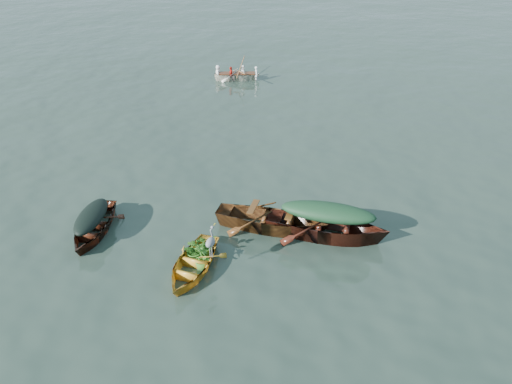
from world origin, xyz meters
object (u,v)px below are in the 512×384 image
dark_covered_boat (94,233)px  heron (211,247)px  yellow_dinghy (193,271)px  open_wooden_boat (271,229)px  green_tarp_boat (326,237)px  rowed_boat (237,80)px

dark_covered_boat → heron: bearing=-22.2°
yellow_dinghy → open_wooden_boat: (1.40, 2.67, 0.00)m
yellow_dinghy → dark_covered_boat: bearing=167.2°
green_tarp_boat → heron: size_ratio=5.60×
dark_covered_boat → green_tarp_boat: size_ratio=0.71×
open_wooden_boat → heron: heron is taller
open_wooden_boat → rowed_boat: 15.14m
yellow_dinghy → dark_covered_boat: (-3.68, 0.60, 0.00)m
rowed_boat → heron: heron is taller
green_tarp_boat → rowed_boat: size_ratio=1.41×
yellow_dinghy → heron: (0.55, 0.08, 0.90)m
dark_covered_boat → green_tarp_boat: bearing=3.1°
dark_covered_boat → rowed_boat: (-1.54, 15.69, 0.00)m
dark_covered_boat → heron: (4.22, -0.52, 0.90)m
green_tarp_boat → open_wooden_boat: bearing=90.0°
rowed_boat → heron: (5.76, -16.21, 0.90)m
green_tarp_boat → yellow_dinghy: bearing=126.8°
yellow_dinghy → rowed_boat: 17.11m
green_tarp_boat → dark_covered_boat: bearing=102.6°
dark_covered_boat → green_tarp_boat: (6.78, 2.24, 0.00)m
yellow_dinghy → dark_covered_boat: dark_covered_boat is taller
open_wooden_boat → rowed_boat: open_wooden_boat is taller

